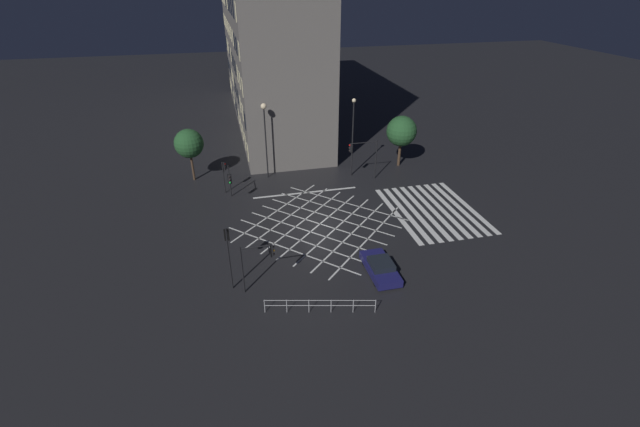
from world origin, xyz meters
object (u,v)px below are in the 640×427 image
traffic_light_ne_cross (224,171)px  street_lamp_east (265,122)px  street_tree_near (402,131)px  traffic_light_ne_main (230,179)px  street_tree_far (189,144)px  waiting_car (380,267)px  traffic_light_se_cross (362,152)px  traffic_light_nw_cross (259,257)px  traffic_light_nw_main (228,246)px  street_lamp_west (353,128)px

traffic_light_ne_cross → street_lamp_east: bearing=31.0°
street_lamp_east → street_tree_near: size_ratio=1.40×
traffic_light_ne_main → street_tree_far: size_ratio=0.59×
waiting_car → traffic_light_se_cross: bearing=-13.3°
traffic_light_ne_cross → street_tree_near: 20.09m
traffic_light_ne_main → traffic_light_nw_cross: (-14.08, -1.29, 0.34)m
traffic_light_nw_main → traffic_light_ne_cross: size_ratio=1.21×
traffic_light_nw_main → traffic_light_nw_cross: bearing=-129.5°
street_lamp_west → street_tree_far: bearing=80.5°
traffic_light_nw_main → traffic_light_ne_main: size_ratio=1.21×
traffic_light_se_cross → waiting_car: traffic_light_se_cross is taller
traffic_light_ne_main → street_tree_far: bearing=-149.0°
traffic_light_ne_cross → waiting_car: 19.56m
street_lamp_east → traffic_light_ne_main: bearing=139.5°
street_lamp_west → waiting_car: 18.48m
traffic_light_ne_main → street_tree_near: street_tree_near is taller
traffic_light_se_cross → street_tree_far: bearing=-13.6°
traffic_light_se_cross → street_lamp_west: bearing=-64.2°
street_lamp_east → waiting_car: (-19.18, -5.87, -5.66)m
street_lamp_east → traffic_light_nw_main: bearing=164.2°
traffic_light_nw_cross → street_lamp_east: bearing=81.3°
street_lamp_west → traffic_light_nw_main: bearing=138.4°
traffic_light_se_cross → street_lamp_east: size_ratio=0.54×
traffic_light_se_cross → street_tree_far: street_tree_far is taller
street_tree_near → traffic_light_ne_cross: bearing=97.5°
street_lamp_west → traffic_light_nw_cross: bearing=145.5°
traffic_light_ne_main → waiting_car: bearing=35.2°
street_lamp_east → street_tree_far: (1.21, 7.86, -2.12)m
waiting_car → street_lamp_east: bearing=17.0°
traffic_light_nw_main → street_lamp_east: bearing=-15.8°
waiting_car → traffic_light_ne_main: bearing=35.2°
traffic_light_nw_cross → street_tree_near: size_ratio=0.65×
traffic_light_nw_cross → street_lamp_west: 21.22m
traffic_light_nw_main → traffic_light_se_cross: 20.44m
traffic_light_ne_main → traffic_light_nw_main: bearing=-3.3°
traffic_light_ne_main → traffic_light_nw_cross: bearing=5.2°
traffic_light_se_cross → traffic_light_nw_cross: size_ratio=1.15×
street_lamp_west → waiting_car: size_ratio=1.96×
street_lamp_west → street_tree_far: (2.84, 16.88, -1.28)m
traffic_light_nw_main → street_lamp_east: street_lamp_east is taller
traffic_light_nw_main → traffic_light_nw_cross: 2.60m
traffic_light_nw_cross → street_lamp_west: (17.35, -11.92, 2.61)m
traffic_light_se_cross → street_lamp_west: street_lamp_west is taller
traffic_light_se_cross → traffic_light_nw_cross: bearing=51.7°
traffic_light_se_cross → traffic_light_ne_cross: (0.25, 14.33, -0.85)m
traffic_light_se_cross → waiting_car: size_ratio=1.01×
street_tree_far → waiting_car: 24.84m
traffic_light_ne_main → street_lamp_west: 13.93m
traffic_light_se_cross → traffic_light_ne_cross: bearing=-1.0°
traffic_light_se_cross → traffic_light_nw_cross: (-15.95, 12.60, -0.47)m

